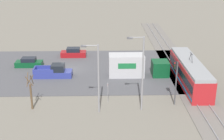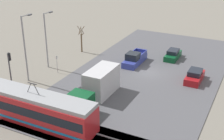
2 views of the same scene
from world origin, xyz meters
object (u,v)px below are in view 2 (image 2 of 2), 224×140
object	(u,v)px
pickup_truck	(134,59)
light_rail_tram	(35,108)
sedan_car_1	(173,55)
no_parking_sign	(57,63)
box_truck	(97,86)
traffic_light_pole	(10,69)
street_lamp_mid_block	(25,45)
street_tree	(81,40)
street_lamp_near_crossing	(47,36)
sedan_car_0	(195,76)

from	to	relation	value
pickup_truck	light_rail_tram	bearing A→B (deg)	81.04
sedan_car_1	no_parking_sign	world-z (taller)	no_parking_sign
no_parking_sign	box_truck	bearing A→B (deg)	154.87
light_rail_tram	pickup_truck	distance (m)	19.58
sedan_car_1	light_rail_tram	bearing A→B (deg)	-107.66
light_rail_tram	box_truck	distance (m)	8.03
traffic_light_pole	no_parking_sign	bearing A→B (deg)	-95.63
street_lamp_mid_block	street_tree	bearing A→B (deg)	-92.29
sedan_car_1	pickup_truck	bearing A→B (deg)	-134.50
box_truck	street_lamp_near_crossing	size ratio (longest dim) A/B	1.09
sedan_car_1	street_tree	xyz separation A→B (m)	(14.60, 3.61, 1.35)
no_parking_sign	sedan_car_0	bearing A→B (deg)	-162.09
light_rail_tram	traffic_light_pole	distance (m)	7.40
sedan_car_1	no_parking_sign	distance (m)	18.19
traffic_light_pole	street_tree	xyz separation A→B (m)	(0.68, -16.95, -1.52)
sedan_car_0	light_rail_tram	bearing A→B (deg)	-126.08
pickup_truck	sedan_car_0	distance (m)	9.77
street_tree	no_parking_sign	world-z (taller)	street_tree
pickup_truck	street_lamp_mid_block	distance (m)	16.23
pickup_truck	street_tree	world-z (taller)	street_tree
sedan_car_0	street_lamp_mid_block	size ratio (longest dim) A/B	0.50
sedan_car_0	sedan_car_1	bearing A→B (deg)	126.42
light_rail_tram	street_lamp_near_crossing	size ratio (longest dim) A/B	1.68
street_lamp_mid_block	traffic_light_pole	bearing A→B (deg)	105.48
sedan_car_1	box_truck	bearing A→B (deg)	-104.97
street_tree	street_lamp_near_crossing	size ratio (longest dim) A/B	0.55
sedan_car_0	traffic_light_pole	world-z (taller)	traffic_light_pole
pickup_truck	sedan_car_1	world-z (taller)	pickup_truck
sedan_car_0	street_lamp_near_crossing	distance (m)	21.40
box_truck	street_lamp_mid_block	size ratio (longest dim) A/B	1.00
light_rail_tram	box_truck	bearing A→B (deg)	-113.45
box_truck	no_parking_sign	world-z (taller)	box_truck
sedan_car_0	street_lamp_near_crossing	world-z (taller)	street_lamp_near_crossing
street_tree	street_lamp_mid_block	size ratio (longest dim) A/B	0.50
no_parking_sign	street_tree	bearing A→B (deg)	-80.70
box_truck	street_lamp_near_crossing	bearing A→B (deg)	-25.63
sedan_car_0	sedan_car_1	xyz separation A→B (m)	(4.95, -6.71, -0.05)
box_truck	no_parking_sign	size ratio (longest dim) A/B	3.43
sedan_car_1	street_lamp_near_crossing	distance (m)	19.65
box_truck	street_tree	size ratio (longest dim) A/B	1.98
sedan_car_1	street_lamp_mid_block	distance (m)	22.64
sedan_car_1	street_tree	distance (m)	15.10
street_lamp_mid_block	light_rail_tram	bearing A→B (deg)	134.05
sedan_car_0	pickup_truck	bearing A→B (deg)	167.97
traffic_light_pole	no_parking_sign	xyz separation A→B (m)	(-0.79, -8.00, -2.00)
pickup_truck	traffic_light_pole	size ratio (longest dim) A/B	1.01
street_tree	street_lamp_near_crossing	xyz separation A→B (m)	(0.98, 7.69, 2.65)
street_tree	street_lamp_mid_block	xyz separation A→B (m)	(0.51, 12.67, 3.03)
no_parking_sign	traffic_light_pole	bearing A→B (deg)	84.37
street_tree	light_rail_tram	bearing A→B (deg)	108.84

